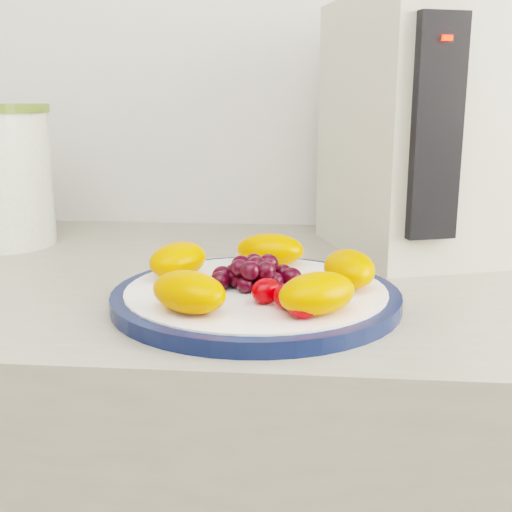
{
  "coord_description": "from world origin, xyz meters",
  "views": [
    {
      "loc": [
        0.16,
        0.46,
        1.1
      ],
      "look_at": [
        0.1,
        1.07,
        0.95
      ],
      "focal_mm": 45.0,
      "sensor_mm": 36.0,
      "label": 1
    }
  ],
  "objects": [
    {
      "name": "plate_rim",
      "position": [
        0.1,
        1.07,
        0.91
      ],
      "size": [
        0.29,
        0.29,
        0.01
      ],
      "primitive_type": "cylinder",
      "color": "#0B163B",
      "rests_on": "counter"
    },
    {
      "name": "plate_face",
      "position": [
        0.1,
        1.07,
        0.91
      ],
      "size": [
        0.26,
        0.26,
        0.02
      ],
      "primitive_type": "cylinder",
      "color": "white",
      "rests_on": "counter"
    },
    {
      "name": "appliance_body",
      "position": [
        0.29,
        1.33,
        1.06
      ],
      "size": [
        0.26,
        0.31,
        0.33
      ],
      "primitive_type": "cube",
      "rotation": [
        0.0,
        0.0,
        0.32
      ],
      "color": "beige",
      "rests_on": "counter"
    },
    {
      "name": "appliance_panel",
      "position": [
        0.29,
        1.19,
        1.07
      ],
      "size": [
        0.06,
        0.04,
        0.24
      ],
      "primitive_type": "cube",
      "rotation": [
        0.0,
        0.0,
        0.32
      ],
      "color": "black",
      "rests_on": "appliance_body"
    },
    {
      "name": "appliance_led",
      "position": [
        0.29,
        1.18,
        1.16
      ],
      "size": [
        0.01,
        0.01,
        0.01
      ],
      "primitive_type": "cube",
      "rotation": [
        0.0,
        0.0,
        0.32
      ],
      "color": "#FF0C05",
      "rests_on": "appliance_panel"
    },
    {
      "name": "fruit_plate",
      "position": [
        0.11,
        1.06,
        0.93
      ],
      "size": [
        0.25,
        0.24,
        0.04
      ],
      "color": "#FF6400",
      "rests_on": "plate_face"
    }
  ]
}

